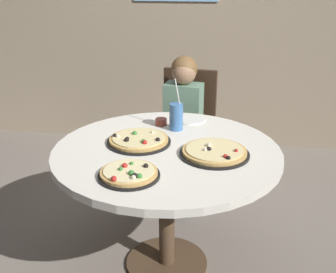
{
  "coord_description": "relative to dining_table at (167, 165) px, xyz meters",
  "views": [
    {
      "loc": [
        0.3,
        -2.01,
        1.64
      ],
      "look_at": [
        0.0,
        0.05,
        0.8
      ],
      "focal_mm": 44.83,
      "sensor_mm": 36.0,
      "label": 1
    }
  ],
  "objects": [
    {
      "name": "ground_plane",
      "position": [
        0.0,
        0.0,
        -0.65
      ],
      "size": [
        8.0,
        8.0,
        0.0
      ],
      "primitive_type": "plane",
      "color": "slate"
    },
    {
      "name": "dining_table",
      "position": [
        0.0,
        0.0,
        0.0
      ],
      "size": [
        1.21,
        1.21,
        0.75
      ],
      "color": "silver",
      "rests_on": "ground_plane"
    },
    {
      "name": "chair_wooden",
      "position": [
        0.01,
        0.92,
        -0.12
      ],
      "size": [
        0.46,
        0.46,
        0.95
      ],
      "color": "#382619",
      "rests_on": "ground_plane"
    },
    {
      "name": "sauce_bowl",
      "position": [
        -0.09,
        0.35,
        0.12
      ],
      "size": [
        0.07,
        0.07,
        0.04
      ],
      "primitive_type": "cylinder",
      "color": "brown",
      "rests_on": "dining_table"
    },
    {
      "name": "soda_cup",
      "position": [
        0.01,
        0.29,
        0.18
      ],
      "size": [
        0.08,
        0.08,
        0.31
      ],
      "color": "#3F72B2",
      "rests_on": "dining_table"
    },
    {
      "name": "pizza_veggie",
      "position": [
        0.25,
        -0.04,
        0.11
      ],
      "size": [
        0.36,
        0.36,
        0.05
      ],
      "color": "black",
      "rests_on": "dining_table"
    },
    {
      "name": "pizza_cheese",
      "position": [
        -0.16,
        0.06,
        0.11
      ],
      "size": [
        0.35,
        0.35,
        0.05
      ],
      "color": "black",
      "rests_on": "dining_table"
    },
    {
      "name": "diner_child",
      "position": [
        -0.01,
        0.74,
        -0.17
      ],
      "size": [
        0.3,
        0.43,
        1.08
      ],
      "color": "#3F4766",
      "rests_on": "ground_plane"
    },
    {
      "name": "pizza_pepperoni",
      "position": [
        -0.12,
        -0.34,
        0.11
      ],
      "size": [
        0.29,
        0.29,
        0.05
      ],
      "color": "black",
      "rests_on": "dining_table"
    },
    {
      "name": "plate_small",
      "position": [
        0.08,
        0.46,
        0.1
      ],
      "size": [
        0.18,
        0.18,
        0.01
      ],
      "primitive_type": "cylinder",
      "color": "white",
      "rests_on": "dining_table"
    }
  ]
}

